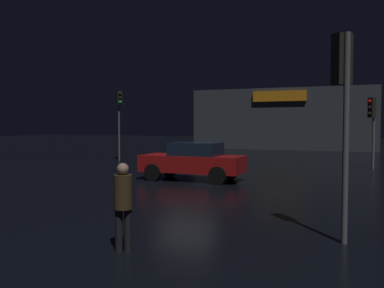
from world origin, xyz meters
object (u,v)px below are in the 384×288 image
at_px(car_near, 193,161).
at_px(traffic_signal_opposite, 119,109).
at_px(store_building, 288,119).
at_px(traffic_signal_cross_left, 372,117).
at_px(pedestrian, 123,200).
at_px(traffic_signal_main, 342,86).

bearing_deg(car_near, traffic_signal_opposite, 138.79).
height_order(store_building, traffic_signal_opposite, store_building).
xyz_separation_m(traffic_signal_cross_left, pedestrian, (-4.45, -17.00, -1.74)).
distance_m(traffic_signal_opposite, pedestrian, 19.52).
bearing_deg(pedestrian, traffic_signal_main, 31.10).
xyz_separation_m(store_building, traffic_signal_cross_left, (7.44, -19.04, -0.14)).
bearing_deg(store_building, traffic_signal_opposite, -110.54).
bearing_deg(store_building, traffic_signal_main, -78.97).
relative_size(store_building, car_near, 3.94).
xyz_separation_m(traffic_signal_main, traffic_signal_opposite, (-13.97, 14.20, 0.24)).
distance_m(store_building, traffic_signal_opposite, 21.00).
relative_size(traffic_signal_opposite, pedestrian, 2.73).
bearing_deg(pedestrian, traffic_signal_cross_left, 75.33).
xyz_separation_m(store_building, traffic_signal_main, (6.60, -33.86, 0.24)).
bearing_deg(traffic_signal_main, traffic_signal_cross_left, 86.77).
relative_size(store_building, traffic_signal_main, 4.11).
distance_m(car_near, pedestrian, 9.83).
height_order(traffic_signal_main, pedestrian, traffic_signal_main).
bearing_deg(store_building, car_near, -88.95).
height_order(traffic_signal_cross_left, car_near, traffic_signal_cross_left).
bearing_deg(traffic_signal_opposite, pedestrian, -57.71).
relative_size(traffic_signal_cross_left, pedestrian, 2.28).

